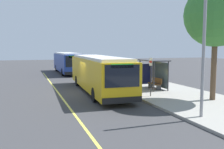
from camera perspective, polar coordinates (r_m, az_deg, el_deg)
The scene contains 11 objects.
ground_plane at distance 20.73m, azimuth -5.87°, elevation -4.07°, with size 120.00×120.00×0.00m, color #38383A.
sidewalk_curb at distance 22.83m, azimuth 8.97°, elevation -2.99°, with size 44.00×6.40×0.15m, color gray.
lane_stripe_center at distance 20.34m, azimuth -11.93°, elevation -4.35°, with size 36.00×0.14×0.01m, color #E0D64C.
transit_bus_main at distance 20.69m, azimuth -3.16°, elevation 0.46°, with size 12.43×3.09×2.95m.
transit_bus_second at distance 36.79m, azimuth -10.13°, elevation 2.81°, with size 11.43×2.62×2.95m.
bus_shelter at distance 21.87m, azimuth 9.56°, elevation 1.47°, with size 2.90×1.60×2.48m.
waiting_bench at distance 21.73m, azimuth 9.82°, elevation -1.97°, with size 1.60×0.48×0.95m.
route_sign_post at distance 18.21m, azimuth 8.81°, elevation 0.70°, with size 0.44×0.08×2.80m.
pedestrian_commuter at distance 21.16m, azimuth 4.01°, elevation -0.79°, with size 0.24×0.40×1.69m.
street_tree_near_shelter at distance 18.15m, azimuth 22.56°, elevation 12.29°, with size 4.14×4.14×7.70m.
utility_pole at distance 13.29m, azimuth 20.09°, elevation 4.47°, with size 0.16×0.16×6.40m, color gray.
Camera 1 is at (19.87, -4.67, 3.63)m, focal length 40.21 mm.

